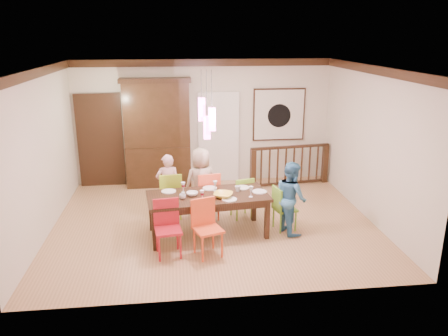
{
  "coord_description": "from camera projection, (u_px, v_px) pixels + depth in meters",
  "views": [
    {
      "loc": [
        -0.69,
        -7.64,
        3.45
      ],
      "look_at": [
        0.19,
        -0.05,
        1.09
      ],
      "focal_mm": 35.0,
      "sensor_mm": 36.0,
      "label": 1
    }
  ],
  "objects": [
    {
      "name": "dining_table",
      "position": [
        208.0,
        199.0,
        7.66
      ],
      "size": [
        2.19,
        1.18,
        0.75
      ],
      "rotation": [
        0.0,
        0.0,
        0.11
      ],
      "color": "black",
      "rests_on": "floor"
    },
    {
      "name": "pendant_cluster",
      "position": [
        207.0,
        118.0,
        7.23
      ],
      "size": [
        0.27,
        0.21,
        1.14
      ],
      "color": "#F549B1",
      "rests_on": "ceiling"
    },
    {
      "name": "chair_far_mid",
      "position": [
        207.0,
        191.0,
        8.39
      ],
      "size": [
        0.49,
        0.49,
        0.95
      ],
      "rotation": [
        0.0,
        0.0,
        3.3
      ],
      "color": "#F8552F",
      "rests_on": "floor"
    },
    {
      "name": "ceiling",
      "position": [
        213.0,
        67.0,
        7.49
      ],
      "size": [
        6.0,
        6.0,
        0.0
      ],
      "primitive_type": "plane",
      "rotation": [
        3.14,
        0.0,
        0.0
      ],
      "color": "white",
      "rests_on": "wall_back"
    },
    {
      "name": "plate_near_left",
      "position": [
        169.0,
        203.0,
        7.23
      ],
      "size": [
        0.26,
        0.26,
        0.01
      ],
      "primitive_type": "cylinder",
      "color": "white",
      "rests_on": "dining_table"
    },
    {
      "name": "chair_far_left",
      "position": [
        170.0,
        192.0,
        8.41
      ],
      "size": [
        0.46,
        0.46,
        0.93
      ],
      "rotation": [
        0.0,
        0.0,
        3.24
      ],
      "color": "#A2CB26",
      "rests_on": "floor"
    },
    {
      "name": "wall_back",
      "position": [
        204.0,
        122.0,
        10.29
      ],
      "size": [
        6.0,
        0.0,
        6.0
      ],
      "primitive_type": "plane",
      "rotation": [
        1.57,
        0.0,
        0.0
      ],
      "color": "beige",
      "rests_on": "floor"
    },
    {
      "name": "person_far_left",
      "position": [
        168.0,
        186.0,
        8.45
      ],
      "size": [
        0.49,
        0.35,
        1.26
      ],
      "primitive_type": "imported",
      "rotation": [
        0.0,
        0.0,
        3.24
      ],
      "color": "#F7BCC5",
      "rests_on": "floor"
    },
    {
      "name": "panel_door",
      "position": [
        101.0,
        142.0,
        10.1
      ],
      "size": [
        1.04,
        0.07,
        2.24
      ],
      "primitive_type": "cube",
      "color": "black",
      "rests_on": "wall_back"
    },
    {
      "name": "crown_molding",
      "position": [
        213.0,
        72.0,
        7.51
      ],
      "size": [
        6.0,
        5.0,
        0.16
      ],
      "primitive_type": null,
      "color": "black",
      "rests_on": "wall_back"
    },
    {
      "name": "wine_glass_a",
      "position": [
        183.0,
        187.0,
        7.73
      ],
      "size": [
        0.08,
        0.08,
        0.19
      ],
      "primitive_type": null,
      "color": "#590C19",
      "rests_on": "dining_table"
    },
    {
      "name": "chair_far_right",
      "position": [
        241.0,
        194.0,
        8.45
      ],
      "size": [
        0.46,
        0.46,
        0.83
      ],
      "rotation": [
        0.0,
        0.0,
        3.39
      ],
      "color": "#85C430",
      "rests_on": "floor"
    },
    {
      "name": "wine_glass_c",
      "position": [
        202.0,
        196.0,
        7.33
      ],
      "size": [
        0.08,
        0.08,
        0.19
      ],
      "primitive_type": null,
      "color": "#590C19",
      "rests_on": "dining_table"
    },
    {
      "name": "chair_end_right",
      "position": [
        285.0,
        205.0,
        7.92
      ],
      "size": [
        0.44,
        0.44,
        0.82
      ],
      "rotation": [
        0.0,
        0.0,
        1.78
      ],
      "color": "#68A52B",
      "rests_on": "floor"
    },
    {
      "name": "person_far_mid",
      "position": [
        201.0,
        183.0,
        8.46
      ],
      "size": [
        0.77,
        0.62,
        1.37
      ],
      "primitive_type": "imported",
      "rotation": [
        0.0,
        0.0,
        3.45
      ],
      "color": "#BBA68D",
      "rests_on": "floor"
    },
    {
      "name": "floor",
      "position": [
        214.0,
        222.0,
        8.35
      ],
      "size": [
        6.0,
        6.0,
        0.0
      ],
      "primitive_type": "plane",
      "color": "#A97C52",
      "rests_on": "ground"
    },
    {
      "name": "cup_left",
      "position": [
        183.0,
        196.0,
        7.44
      ],
      "size": [
        0.12,
        0.12,
        0.09
      ],
      "primitive_type": "imported",
      "rotation": [
        0.0,
        0.0,
        -0.03
      ],
      "color": "silver",
      "rests_on": "dining_table"
    },
    {
      "name": "wine_glass_d",
      "position": [
        251.0,
        192.0,
        7.52
      ],
      "size": [
        0.08,
        0.08,
        0.19
      ],
      "primitive_type": null,
      "color": "silver",
      "rests_on": "dining_table"
    },
    {
      "name": "napkin",
      "position": [
        207.0,
        203.0,
        7.26
      ],
      "size": [
        0.18,
        0.14,
        0.01
      ],
      "primitive_type": "cube",
      "color": "#D83359",
      "rests_on": "dining_table"
    },
    {
      "name": "white_doorway",
      "position": [
        219.0,
        139.0,
        10.41
      ],
      "size": [
        0.97,
        0.05,
        2.22
      ],
      "primitive_type": "cube",
      "color": "silver",
      "rests_on": "wall_back"
    },
    {
      "name": "chair_near_mid",
      "position": [
        208.0,
        225.0,
        6.95
      ],
      "size": [
        0.53,
        0.53,
        0.93
      ],
      "rotation": [
        0.0,
        0.0,
        0.34
      ],
      "color": "#DB4B22",
      "rests_on": "floor"
    },
    {
      "name": "chair_near_left",
      "position": [
        168.0,
        226.0,
        6.95
      ],
      "size": [
        0.46,
        0.46,
        0.92
      ],
      "rotation": [
        0.0,
        0.0,
        0.13
      ],
      "color": "#A41822",
      "rests_on": "floor"
    },
    {
      "name": "wall_left",
      "position": [
        42.0,
        154.0,
        7.59
      ],
      "size": [
        0.0,
        5.0,
        5.0
      ],
      "primitive_type": "plane",
      "rotation": [
        1.57,
        0.0,
        1.57
      ],
      "color": "beige",
      "rests_on": "floor"
    },
    {
      "name": "plate_end_right",
      "position": [
        260.0,
        192.0,
        7.78
      ],
      "size": [
        0.26,
        0.26,
        0.01
      ],
      "primitive_type": "cylinder",
      "color": "white",
      "rests_on": "dining_table"
    },
    {
      "name": "plate_near_mid",
      "position": [
        229.0,
        199.0,
        7.41
      ],
      "size": [
        0.26,
        0.26,
        0.01
      ],
      "primitive_type": "cylinder",
      "color": "white",
      "rests_on": "dining_table"
    },
    {
      "name": "plate_far_left",
      "position": [
        169.0,
        191.0,
        7.79
      ],
      "size": [
        0.26,
        0.26,
        0.01
      ],
      "primitive_type": "cylinder",
      "color": "white",
      "rests_on": "dining_table"
    },
    {
      "name": "small_bowl",
      "position": [
        192.0,
        194.0,
        7.59
      ],
      "size": [
        0.21,
        0.21,
        0.06
      ],
      "primitive_type": "imported",
      "rotation": [
        0.0,
        0.0,
        0.03
      ],
      "color": "white",
      "rests_on": "dining_table"
    },
    {
      "name": "plate_far_right",
      "position": [
        242.0,
        188.0,
        7.98
      ],
      "size": [
        0.26,
        0.26,
        0.01
      ],
      "primitive_type": "cylinder",
      "color": "white",
      "rests_on": "dining_table"
    },
    {
      "name": "wall_right",
      "position": [
        371.0,
        144.0,
        8.25
      ],
      "size": [
        0.0,
        5.0,
        5.0
      ],
      "primitive_type": "plane",
      "rotation": [
        1.57,
        0.0,
        -1.57
      ],
      "color": "beige",
      "rests_on": "floor"
    },
    {
      "name": "plate_far_mid",
      "position": [
        210.0,
        188.0,
        7.95
      ],
      "size": [
        0.26,
        0.26,
        0.01
      ],
      "primitive_type": "cylinder",
      "color": "white",
      "rests_on": "dining_table"
    },
    {
      "name": "serving_bowl",
      "position": [
        223.0,
        195.0,
        7.52
      ],
      "size": [
        0.42,
        0.42,
        0.08
      ],
      "primitive_type": "imported",
      "rotation": [
        0.0,
        0.0,
        -0.35
      ],
      "color": "yellow",
      "rests_on": "dining_table"
    },
    {
      "name": "cup_right",
      "position": [
        238.0,
        189.0,
        7.8
      ],
      "size": [
        0.14,
        0.14,
        0.1
      ],
      "primitive_type": "imported",
      "rotation": [
        0.0,
        0.0,
        -0.43
      ],
      "color": "silver",
      "rests_on": "dining_table"
    },
    {
      "name": "person_end_right",
      "position": [
        291.0,
        197.0,
        7.77
      ],
      "size": [
        0.64,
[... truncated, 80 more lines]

